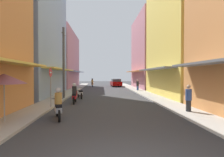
{
  "coord_description": "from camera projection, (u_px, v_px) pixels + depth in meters",
  "views": [
    {
      "loc": [
        -0.51,
        -3.72,
        2.18
      ],
      "look_at": [
        0.63,
        15.37,
        1.81
      ],
      "focal_mm": 28.52,
      "sensor_mm": 36.0,
      "label": 1
    }
  ],
  "objects": [
    {
      "name": "building_right_mid",
      "position": [
        187.0,
        37.0,
        18.31
      ],
      "size": [
        7.05,
        10.14,
        12.31
      ],
      "color": "#EFD159",
      "rests_on": "ground"
    },
    {
      "name": "building_right_far",
      "position": [
        155.0,
        53.0,
        29.56
      ],
      "size": [
        7.05,
        10.82,
        11.84
      ],
      "color": "#B7727F",
      "rests_on": "ground"
    },
    {
      "name": "ground_plane",
      "position": [
        106.0,
        95.0,
        19.84
      ],
      "size": [
        88.4,
        88.4,
        0.0
      ],
      "primitive_type": "plane",
      "color": "#38383A"
    },
    {
      "name": "sidewalk_left",
      "position": [
        65.0,
        94.0,
        19.57
      ],
      "size": [
        1.71,
        48.18,
        0.12
      ],
      "primitive_type": "cube",
      "color": "#ADA89E",
      "rests_on": "ground"
    },
    {
      "name": "motorbike_white",
      "position": [
        80.0,
        93.0,
        16.72
      ],
      "size": [
        0.75,
        1.74,
        0.96
      ],
      "color": "black",
      "rests_on": "ground"
    },
    {
      "name": "pedestrian_far",
      "position": [
        189.0,
        99.0,
        10.07
      ],
      "size": [
        0.34,
        0.34,
        1.63
      ],
      "color": "#262628",
      "rests_on": "ground"
    },
    {
      "name": "motorbike_orange",
      "position": [
        92.0,
        83.0,
        32.98
      ],
      "size": [
        0.55,
        1.81,
        1.58
      ],
      "color": "black",
      "rests_on": "ground"
    },
    {
      "name": "pedestrian_midway",
      "position": [
        138.0,
        85.0,
        24.3
      ],
      "size": [
        0.34,
        0.34,
        1.57
      ],
      "color": "#334C8C",
      "rests_on": "ground"
    },
    {
      "name": "utility_pole",
      "position": [
        64.0,
        63.0,
        15.93
      ],
      "size": [
        0.2,
        1.2,
        6.44
      ],
      "color": "#4C4C4F",
      "rests_on": "ground"
    },
    {
      "name": "motorbike_red",
      "position": [
        75.0,
        94.0,
        13.7
      ],
      "size": [
        0.55,
        1.81,
        1.58
      ],
      "color": "black",
      "rests_on": "ground"
    },
    {
      "name": "vendor_umbrella",
      "position": [
        4.0,
        79.0,
        7.81
      ],
      "size": [
        1.89,
        1.89,
        2.25
      ],
      "color": "#99999E",
      "rests_on": "ground"
    },
    {
      "name": "building_left_far",
      "position": [
        58.0,
        60.0,
        31.77
      ],
      "size": [
        7.05,
        13.37,
        9.81
      ],
      "color": "#B7727F",
      "rests_on": "ground"
    },
    {
      "name": "building_left_mid",
      "position": [
        27.0,
        16.0,
        18.85
      ],
      "size": [
        7.05,
        10.88,
        16.96
      ],
      "color": "#8CA5CC",
      "rests_on": "ground"
    },
    {
      "name": "street_sign_no_entry",
      "position": [
        51.0,
        82.0,
        11.52
      ],
      "size": [
        0.07,
        0.6,
        2.65
      ],
      "color": "gray",
      "rests_on": "ground"
    },
    {
      "name": "motorbike_silver",
      "position": [
        58.0,
        105.0,
        8.79
      ],
      "size": [
        0.74,
        1.74,
        1.58
      ],
      "color": "black",
      "rests_on": "ground"
    },
    {
      "name": "parked_car",
      "position": [
        116.0,
        83.0,
        33.77
      ],
      "size": [
        2.04,
        4.21,
        1.45
      ],
      "color": "#8C0000",
      "rests_on": "ground"
    },
    {
      "name": "sidewalk_right",
      "position": [
        146.0,
        94.0,
        20.11
      ],
      "size": [
        1.71,
        48.18,
        0.12
      ],
      "primitive_type": "cube",
      "color": "#ADA89E",
      "rests_on": "ground"
    }
  ]
}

